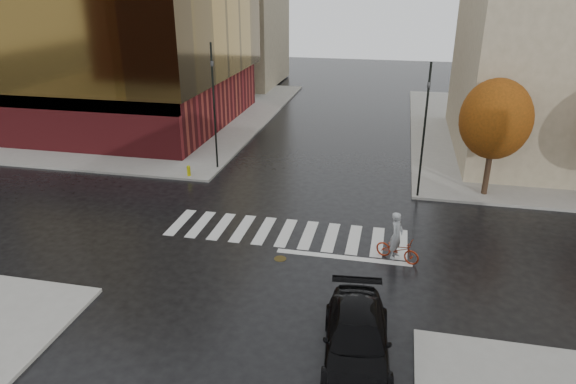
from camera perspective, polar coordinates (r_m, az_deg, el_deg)
name	(u,v)px	position (r m, az deg, el deg)	size (l,w,h in m)	color
ground	(284,237)	(24.58, -0.47, -5.07)	(120.00, 120.00, 0.00)	black
sidewalk_nw	(113,111)	(50.78, -18.89, 8.49)	(30.00, 30.00, 0.15)	gray
crosswalk	(286,233)	(25.01, -0.22, -4.54)	(12.00, 3.00, 0.01)	silver
office_glass	(69,20)	(47.61, -23.13, 17.12)	(27.00, 19.00, 16.00)	maroon
tree_ne_a	(496,119)	(29.91, 22.07, 7.50)	(3.80, 3.80, 6.50)	black
sedan	(357,338)	(17.24, 7.63, -15.82)	(2.13, 5.24, 1.52)	black
cyclist	(397,244)	(22.86, 12.03, -5.70)	(2.10, 1.40, 2.26)	maroon
traffic_light_nw	(214,98)	(32.35, -8.26, 10.32)	(0.21, 0.18, 7.82)	black
traffic_light_ne	(425,122)	(28.45, 14.98, 7.48)	(0.21, 0.23, 7.38)	black
fire_hydrant	(189,170)	(32.23, -10.98, 2.42)	(0.24, 0.24, 0.68)	#BBB70B
manhole	(280,259)	(22.81, -0.87, -7.41)	(0.55, 0.55, 0.01)	#4A3D1A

